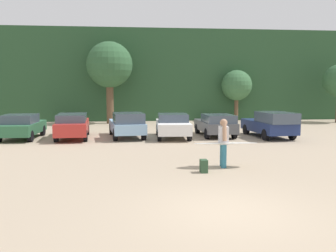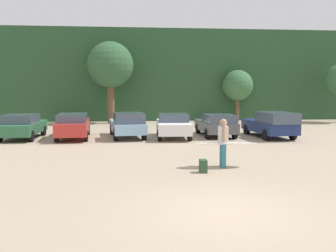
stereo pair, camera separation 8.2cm
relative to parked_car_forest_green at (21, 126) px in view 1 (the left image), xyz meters
The scene contains 13 objects.
ground_plane 15.98m from the parked_car_forest_green, 57.96° to the right, with size 120.00×120.00×0.00m, color tan.
hillside_ridge 18.99m from the parked_car_forest_green, 63.08° to the left, with size 108.00×12.00×8.07m, color #284C2D.
tree_center 10.75m from the parked_car_forest_green, 62.56° to the left, with size 3.73×3.73×6.64m.
tree_far_right 18.55m from the parked_car_forest_green, 32.53° to the left, with size 2.65×2.65×4.45m.
parked_car_forest_green is the anchor object (origin of this frame).
parked_car_red 2.89m from the parked_car_forest_green, ahead, with size 2.04×4.62×1.44m.
parked_car_sky_blue 6.03m from the parked_car_forest_green, ahead, with size 2.27×4.46×1.51m.
parked_car_white 8.69m from the parked_car_forest_green, ahead, with size 2.04×4.22×1.41m.
parked_car_dark_gray 11.34m from the parked_car_forest_green, ahead, with size 1.91×4.02×1.36m.
parked_car_navy 14.44m from the parked_car_forest_green, ahead, with size 2.14×4.44×1.54m.
person_adult 12.90m from the parked_car_forest_green, 41.94° to the right, with size 0.38×0.78×1.79m.
surfboard_white 12.98m from the parked_car_forest_green, 41.85° to the right, with size 2.41×0.75×0.15m.
backpack_dropped 12.84m from the parked_car_forest_green, 47.28° to the right, with size 0.24×0.34×0.45m.
Camera 1 is at (-2.32, -8.35, 2.94)m, focal length 39.75 mm.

